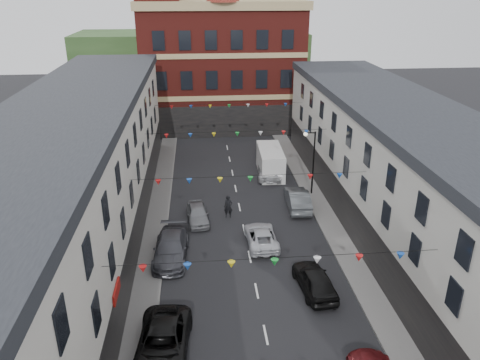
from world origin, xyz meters
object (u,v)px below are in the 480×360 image
object	(u,v)px
street_lamp	(311,154)
moving_car	(261,236)
car_left_e	(198,214)
car_right_e	(298,199)
car_right_f	(270,171)
car_left_c	(163,344)
car_right_d	(315,280)
pedestrian	(228,207)
car_left_d	(171,248)
white_van	(270,161)

from	to	relation	value
street_lamp	moving_car	size ratio (longest dim) A/B	1.28
car_left_e	car_right_e	size ratio (longest dim) A/B	0.83
car_right_f	moving_car	world-z (taller)	car_right_f
car_left_c	car_right_d	xyz separation A→B (m)	(9.10, 4.80, -0.01)
car_left_c	car_right_f	xyz separation A→B (m)	(9.10, 23.64, -0.13)
car_left_e	car_right_d	bearing A→B (deg)	-59.38
pedestrian	car_left_e	bearing A→B (deg)	-164.41
car_right_e	pedestrian	xyz separation A→B (m)	(-6.03, -1.23, 0.13)
street_lamp	car_right_d	bearing A→B (deg)	-101.66
car_right_f	moving_car	distance (m)	13.11
car_left_c	street_lamp	bearing A→B (deg)	61.77
street_lamp	moving_car	bearing A→B (deg)	-123.54
car_left_d	car_left_e	size ratio (longest dim) A/B	1.35
street_lamp	car_left_c	bearing A→B (deg)	-122.25
street_lamp	car_left_d	xyz separation A→B (m)	(-12.05, -9.65, -3.09)
car_left_d	pedestrian	distance (m)	7.36
car_left_e	car_right_d	xyz separation A→B (m)	(7.20, -9.99, 0.09)
car_left_d	car_right_f	world-z (taller)	car_left_d
street_lamp	moving_car	distance (m)	10.49
moving_car	white_van	xyz separation A→B (m)	(2.76, 13.76, 0.66)
car_right_d	car_left_c	bearing A→B (deg)	22.36
car_left_d	car_right_e	xyz separation A→B (m)	(10.46, 7.11, 0.01)
car_right_d	car_right_e	world-z (taller)	car_right_e
moving_car	white_van	bearing A→B (deg)	-102.78
car_left_d	moving_car	world-z (taller)	car_left_d
car_right_e	white_van	size ratio (longest dim) A/B	0.85
street_lamp	car_right_f	size ratio (longest dim) A/B	1.24
car_left_c	moving_car	distance (m)	12.61
car_left_c	car_right_e	size ratio (longest dim) A/B	1.15
car_right_d	car_right_f	size ratio (longest dim) A/B	0.96
car_left_e	pedestrian	distance (m)	2.59
car_right_d	white_van	size ratio (longest dim) A/B	0.79
car_right_d	white_van	world-z (taller)	white_van
car_right_d	moving_car	bearing A→B (deg)	-72.29
white_van	pedestrian	bearing A→B (deg)	-116.07
car_left_e	car_right_d	distance (m)	12.32
street_lamp	car_left_c	world-z (taller)	street_lamp
car_left_d	car_right_e	size ratio (longest dim) A/B	1.12
street_lamp	white_van	distance (m)	6.64
car_left_c	car_left_e	size ratio (longest dim) A/B	1.40
car_left_c	car_right_d	distance (m)	10.29
car_right_e	moving_car	world-z (taller)	car_right_e
car_left_d	street_lamp	bearing A→B (deg)	41.50
white_van	pedestrian	world-z (taller)	white_van
car_left_d	car_right_e	world-z (taller)	car_right_e
car_left_e	moving_car	size ratio (longest dim) A/B	0.88
car_right_d	pedestrian	xyz separation A→B (m)	(-4.68, 10.52, 0.17)
car_left_e	car_right_f	world-z (taller)	car_left_e
car_right_e	car_right_f	xyz separation A→B (m)	(-1.36, 7.09, -0.15)
car_left_d	car_right_f	bearing A→B (deg)	60.16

